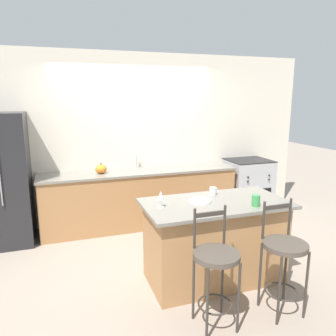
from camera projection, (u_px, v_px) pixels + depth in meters
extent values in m
plane|color=gray|center=(147.00, 233.00, 4.95)|extent=(18.00, 18.00, 0.00)
cube|color=beige|center=(135.00, 139.00, 5.31)|extent=(6.00, 0.07, 2.70)
cube|color=#A87547|center=(140.00, 198.00, 5.21)|extent=(3.02, 0.64, 0.86)
cube|color=gray|center=(140.00, 171.00, 5.12)|extent=(3.05, 0.68, 0.03)
cube|color=black|center=(140.00, 170.00, 5.11)|extent=(0.56, 0.35, 0.01)
cylinder|color=#ADAFB5|center=(136.00, 161.00, 5.29)|extent=(0.02, 0.02, 0.22)
cylinder|color=#ADAFB5|center=(137.00, 155.00, 5.21)|extent=(0.02, 0.12, 0.02)
cube|color=#A87547|center=(215.00, 243.00, 3.62)|extent=(1.45, 0.70, 0.87)
cube|color=gray|center=(216.00, 203.00, 3.52)|extent=(1.57, 0.82, 0.03)
cube|color=#232326|center=(0.00, 180.00, 4.45)|extent=(0.77, 0.70, 1.81)
cylinder|color=#939399|center=(0.00, 179.00, 4.11)|extent=(0.02, 0.02, 0.69)
cube|color=#ADAFB5|center=(247.00, 186.00, 5.80)|extent=(0.73, 0.63, 0.93)
cube|color=black|center=(257.00, 198.00, 5.52)|extent=(0.53, 0.01, 0.30)
cube|color=black|center=(249.00, 160.00, 5.70)|extent=(0.73, 0.63, 0.02)
cylinder|color=black|center=(248.00, 177.00, 5.37)|extent=(0.03, 0.02, 0.03)
cylinder|color=black|center=(269.00, 175.00, 5.50)|extent=(0.03, 0.02, 0.03)
cylinder|color=black|center=(248.00, 182.00, 5.39)|extent=(0.03, 0.02, 0.03)
cylinder|color=black|center=(269.00, 180.00, 5.52)|extent=(0.03, 0.02, 0.03)
cylinder|color=#332D28|center=(207.00, 305.00, 2.70)|extent=(0.02, 0.02, 0.66)
cylinder|color=#332D28|center=(239.00, 298.00, 2.79)|extent=(0.02, 0.02, 0.66)
cylinder|color=#332D28|center=(193.00, 286.00, 2.97)|extent=(0.02, 0.02, 0.66)
cylinder|color=#332D28|center=(222.00, 281.00, 3.06)|extent=(0.02, 0.02, 0.66)
torus|color=#332D28|center=(215.00, 304.00, 2.90)|extent=(0.31, 0.31, 0.02)
cylinder|color=#4C4238|center=(217.00, 255.00, 2.80)|extent=(0.41, 0.41, 0.04)
cylinder|color=#332D28|center=(195.00, 229.00, 2.85)|extent=(0.02, 0.02, 0.37)
cylinder|color=#332D28|center=(224.00, 225.00, 2.94)|extent=(0.02, 0.02, 0.37)
cube|color=#332D28|center=(210.00, 214.00, 2.87)|extent=(0.29, 0.02, 0.04)
cylinder|color=#332D28|center=(279.00, 292.00, 2.89)|extent=(0.02, 0.02, 0.66)
cylinder|color=#332D28|center=(306.00, 286.00, 2.98)|extent=(0.02, 0.02, 0.66)
cylinder|color=#332D28|center=(260.00, 275.00, 3.16)|extent=(0.02, 0.02, 0.66)
cylinder|color=#332D28|center=(285.00, 270.00, 3.25)|extent=(0.02, 0.02, 0.66)
torus|color=#332D28|center=(282.00, 291.00, 3.09)|extent=(0.31, 0.31, 0.02)
cylinder|color=#4C4238|center=(285.00, 245.00, 2.99)|extent=(0.41, 0.41, 0.04)
cylinder|color=#332D28|center=(264.00, 220.00, 3.04)|extent=(0.02, 0.02, 0.37)
cylinder|color=#332D28|center=(290.00, 217.00, 3.13)|extent=(0.02, 0.02, 0.37)
cube|color=#332D28|center=(278.00, 207.00, 3.06)|extent=(0.29, 0.02, 0.04)
cylinder|color=white|center=(200.00, 201.00, 3.53)|extent=(0.24, 0.24, 0.01)
torus|color=white|center=(200.00, 200.00, 3.53)|extent=(0.23, 0.23, 0.01)
cylinder|color=white|center=(161.00, 207.00, 3.34)|extent=(0.06, 0.06, 0.00)
cylinder|color=white|center=(161.00, 203.00, 3.34)|extent=(0.01, 0.01, 0.08)
cone|color=white|center=(161.00, 195.00, 3.32)|extent=(0.07, 0.07, 0.09)
cylinder|color=white|center=(213.00, 191.00, 3.76)|extent=(0.08, 0.08, 0.09)
torus|color=white|center=(216.00, 191.00, 3.77)|extent=(0.06, 0.01, 0.06)
cylinder|color=#3D934C|center=(256.00, 201.00, 3.37)|extent=(0.08, 0.08, 0.12)
ellipsoid|color=orange|center=(101.00, 169.00, 4.87)|extent=(0.17, 0.17, 0.13)
cylinder|color=brown|center=(101.00, 164.00, 4.86)|extent=(0.02, 0.02, 0.02)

